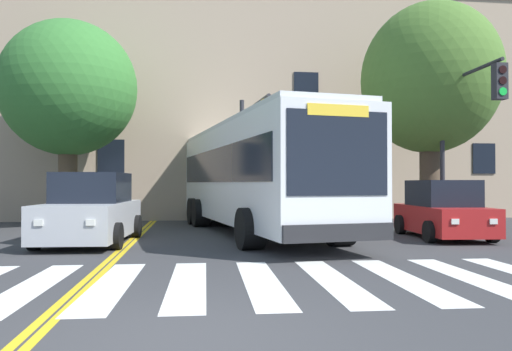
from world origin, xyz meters
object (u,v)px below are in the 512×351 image
Objects in this scene: car_silver_near_lane at (91,211)px; car_red_far_lane at (442,211)px; car_grey_behind_bus at (234,194)px; traffic_light_near_corner at (464,117)px; city_bus at (253,174)px; street_tree_curbside_large at (429,79)px; street_tree_curbside_small at (68,90)px; traffic_light_overhead at (253,138)px.

car_silver_near_lane is 1.16× the size of car_red_far_lane.
car_grey_behind_bus is 11.84m from traffic_light_near_corner.
street_tree_curbside_large reaches higher than city_bus.
street_tree_curbside_small is at bearing 157.56° from car_red_far_lane.
traffic_light_overhead is (-6.57, 1.05, -0.66)m from traffic_light_near_corner.
car_grey_behind_bus is 0.65× the size of street_tree_curbside_small.
street_tree_curbside_large reaches higher than car_silver_near_lane.
traffic_light_overhead is 7.30m from street_tree_curbside_small.
street_tree_curbside_small is (-12.95, 4.01, 1.31)m from traffic_light_near_corner.
street_tree_curbside_large is at bearing 13.46° from traffic_light_overhead.
street_tree_curbside_small reaches higher than traffic_light_overhead.
car_silver_near_lane is 0.94× the size of car_grey_behind_bus.
car_grey_behind_bus is (0.04, 8.26, -0.84)m from city_bus.
street_tree_curbside_small reaches higher than city_bus.
car_grey_behind_bus is at bearing 40.55° from street_tree_curbside_small.
traffic_light_near_corner is at bearing -9.11° from traffic_light_overhead.
car_silver_near_lane is 0.55× the size of street_tree_curbside_large.
car_red_far_lane is at bearing -19.44° from traffic_light_overhead.
car_grey_behind_bus is at bearing 89.75° from city_bus.
traffic_light_near_corner is 0.75× the size of street_tree_curbside_small.
city_bus is 7.71m from street_tree_curbside_large.
car_grey_behind_bus is at bearing 89.49° from traffic_light_overhead.
traffic_light_near_corner is at bearing 4.50° from car_silver_near_lane.
car_grey_behind_bus is 10.53m from street_tree_curbside_large.
city_bus is 5.21m from car_silver_near_lane.
traffic_light_overhead is at bearing -24.88° from street_tree_curbside_small.
street_tree_curbside_large is 1.10× the size of street_tree_curbside_small.
traffic_light_overhead is 0.61× the size of street_tree_curbside_small.
car_red_far_lane is at bearing -111.06° from street_tree_curbside_large.
street_tree_curbside_small is (-13.14, 1.34, -0.43)m from street_tree_curbside_large.
city_bus is at bearing 168.90° from traffic_light_near_corner.
city_bus reaches higher than car_silver_near_lane.
car_red_far_lane is 0.81× the size of car_grey_behind_bus.
car_red_far_lane is 0.86× the size of traffic_light_overhead.
traffic_light_overhead is at bearing 22.85° from car_silver_near_lane.
city_bus is at bearing -168.31° from street_tree_curbside_large.
car_grey_behind_bus is (4.66, 10.42, 0.20)m from car_silver_near_lane.
street_tree_curbside_large is 13.21m from street_tree_curbside_small.
city_bus reaches higher than car_grey_behind_bus.
car_grey_behind_bus reaches higher than car_red_far_lane.
car_silver_near_lane is at bearing -179.85° from car_red_far_lane.
car_silver_near_lane is 12.73m from street_tree_curbside_large.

